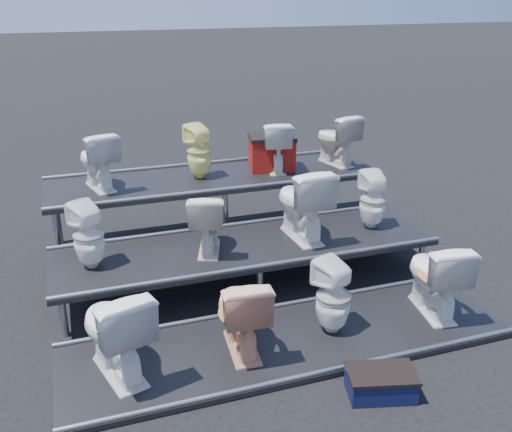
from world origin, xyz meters
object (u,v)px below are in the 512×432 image
object	(u,v)px
toilet_10	(275,146)
step_stool	(381,385)
toilet_11	(336,139)
toilet_3	(435,276)
toilet_5	(208,221)
toilet_7	(373,200)
toilet_8	(97,160)
toilet_2	(333,297)
red_crate	(272,154)
toilet_6	(302,202)
toilet_4	(89,236)
toilet_1	(241,312)
toilet_9	(199,152)
toilet_0	(115,330)

from	to	relation	value
toilet_10	step_stool	bearing A→B (deg)	95.53
toilet_11	step_stool	size ratio (longest dim) A/B	1.28
toilet_3	toilet_5	size ratio (longest dim) A/B	1.18
toilet_7	toilet_11	world-z (taller)	toilet_11
toilet_8	toilet_5	bearing A→B (deg)	113.66
toilet_2	step_stool	bearing A→B (deg)	72.00
toilet_5	red_crate	size ratio (longest dim) A/B	1.19
toilet_11	toilet_6	bearing A→B (deg)	38.85
toilet_4	toilet_1	bearing A→B (deg)	107.88
toilet_2	toilet_7	bearing A→B (deg)	-149.34
toilet_4	toilet_9	distance (m)	2.00
red_crate	step_stool	xyz separation A→B (m)	(-0.34, -3.56, -0.97)
toilet_6	red_crate	bearing A→B (deg)	-98.14
red_crate	toilet_3	bearing A→B (deg)	-62.53
toilet_1	toilet_7	bearing A→B (deg)	-142.50
toilet_4	toilet_10	bearing A→B (deg)	-176.98
toilet_4	toilet_7	bearing A→B (deg)	155.37
toilet_0	red_crate	world-z (taller)	red_crate
toilet_0	toilet_2	distance (m)	2.01
toilet_0	toilet_4	distance (m)	1.34
toilet_1	toilet_5	world-z (taller)	toilet_5
toilet_3	red_crate	distance (m)	2.83
toilet_10	step_stool	world-z (taller)	toilet_10
toilet_11	toilet_7	bearing A→B (deg)	71.51
toilet_0	toilet_2	bearing A→B (deg)	164.49
toilet_10	step_stool	xyz separation A→B (m)	(-0.37, -3.50, -1.09)
red_crate	toilet_1	bearing A→B (deg)	-104.00
toilet_11	toilet_4	bearing A→B (deg)	8.73
toilet_5	toilet_6	xyz separation A→B (m)	(1.09, 0.00, 0.08)
toilet_6	toilet_7	size ratio (longest dim) A/B	1.23
toilet_8	toilet_4	bearing A→B (deg)	66.19
toilet_3	toilet_4	xyz separation A→B (m)	(-3.22, 1.30, 0.35)
toilet_11	toilet_8	bearing A→B (deg)	-12.41
toilet_11	red_crate	world-z (taller)	toilet_11
toilet_8	red_crate	world-z (taller)	toilet_8
step_stool	toilet_8	bearing A→B (deg)	133.02
toilet_3	toilet_11	size ratio (longest dim) A/B	1.16
toilet_2	toilet_6	distance (m)	1.39
toilet_11	toilet_10	bearing A→B (deg)	-12.41
toilet_3	toilet_5	bearing A→B (deg)	-24.11
toilet_5	toilet_10	world-z (taller)	toilet_10
toilet_5	toilet_9	distance (m)	1.38
toilet_0	toilet_1	distance (m)	1.10
toilet_2	step_stool	xyz separation A→B (m)	(0.01, -0.90, -0.33)
toilet_1	toilet_11	xyz separation A→B (m)	(2.17, 2.60, 0.76)
toilet_5	toilet_10	distance (m)	1.85
toilet_0	toilet_6	distance (m)	2.61
toilet_5	step_stool	size ratio (longest dim) A/B	1.26
toilet_4	toilet_10	distance (m)	2.83
toilet_1	toilet_4	bearing A→B (deg)	-42.60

